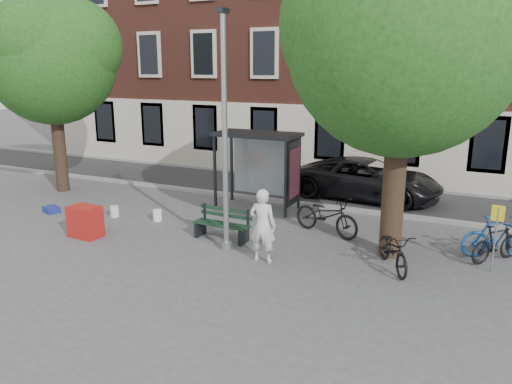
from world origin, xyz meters
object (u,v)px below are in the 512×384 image
object	(u,v)px
bus_shelter	(269,154)
bike_c	(394,250)
painter	(263,226)
car_dark	(367,179)
bike_b	(498,237)
red_stand	(85,222)
bike_d	(496,243)
bike_a	(327,215)
notice_sign	(496,226)
bench	(222,226)
lamppost	(225,147)

from	to	relation	value
bus_shelter	bike_c	world-z (taller)	bus_shelter
painter	car_dark	distance (m)	7.31
bus_shelter	painter	size ratio (longest dim) A/B	1.52
bike_b	red_stand	bearing A→B (deg)	82.55
red_stand	car_dark	bearing A→B (deg)	51.00
bike_c	bike_d	world-z (taller)	bike_d
bike_b	bike_a	bearing A→B (deg)	66.60
painter	notice_sign	xyz separation A→B (m)	(5.21, 1.71, 0.21)
bus_shelter	bench	world-z (taller)	bus_shelter
bike_d	notice_sign	world-z (taller)	notice_sign
car_dark	bike_b	bearing A→B (deg)	-130.55
bus_shelter	notice_sign	size ratio (longest dim) A/B	1.73
painter	bench	distance (m)	2.08
bus_shelter	car_dark	size ratio (longest dim) A/B	0.53
bike_a	car_dark	distance (m)	4.55
bus_shelter	car_dark	world-z (taller)	bus_shelter
bus_shelter	painter	xyz separation A→B (m)	(1.81, -4.41, -0.98)
painter	car_dark	world-z (taller)	painter
lamppost	bike_a	bearing A→B (deg)	50.12
bike_d	notice_sign	bearing A→B (deg)	125.72
bus_shelter	bike_a	bearing A→B (deg)	-33.27
bench	car_dark	bearing A→B (deg)	69.31
bike_c	red_stand	size ratio (longest dim) A/B	2.05
car_dark	notice_sign	distance (m)	7.02
bike_c	car_dark	size ratio (longest dim) A/B	0.35
painter	car_dark	size ratio (longest dim) A/B	0.35
bus_shelter	bike_b	xyz separation A→B (m)	(7.11, -1.61, -1.37)
bench	bike_a	world-z (taller)	bike_a
bus_shelter	painter	bearing A→B (deg)	-67.72
bench	bike_d	distance (m)	7.14
bike_c	notice_sign	world-z (taller)	notice_sign
lamppost	car_dark	world-z (taller)	lamppost
bike_b	notice_sign	bearing A→B (deg)	150.86
bench	car_dark	size ratio (longest dim) A/B	0.32
lamppost	bus_shelter	size ratio (longest dim) A/B	2.14
bike_b	car_dark	world-z (taller)	car_dark
lamppost	bench	bearing A→B (deg)	125.90
bench	red_stand	xyz separation A→B (m)	(-3.64, -1.53, 0.05)
painter	notice_sign	world-z (taller)	painter
bike_c	painter	bearing A→B (deg)	166.46
lamppost	car_dark	bearing A→B (deg)	73.05
bench	bike_d	xyz separation A→B (m)	(6.98, 1.46, 0.09)
painter	red_stand	distance (m)	5.40
notice_sign	car_dark	bearing A→B (deg)	135.38
bike_b	bike_c	distance (m)	2.94
painter	bike_b	distance (m)	6.01
red_stand	bus_shelter	bearing A→B (deg)	54.14
car_dark	bus_shelter	bearing A→B (deg)	140.98
lamppost	bike_a	world-z (taller)	lamppost
lamppost	red_stand	size ratio (longest dim) A/B	6.79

